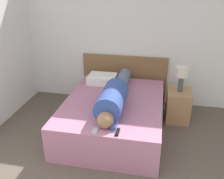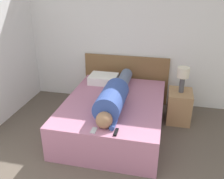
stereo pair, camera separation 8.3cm
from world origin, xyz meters
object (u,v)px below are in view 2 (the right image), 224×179
object	(u,v)px
tv_remote	(116,132)
nightstand	(179,106)
cell_phone	(94,130)
table_lamp	(183,75)
pillow_near_headboard	(103,79)
person_lying	(115,96)
bed	(114,115)

from	to	relation	value
tv_remote	nightstand	bearing A→B (deg)	59.80
nightstand	tv_remote	size ratio (longest dim) A/B	3.55
tv_remote	cell_phone	size ratio (longest dim) A/B	1.15
nightstand	table_lamp	size ratio (longest dim) A/B	1.25
pillow_near_headboard	person_lying	bearing A→B (deg)	-65.01
bed	cell_phone	world-z (taller)	cell_phone
bed	person_lying	distance (m)	0.45
pillow_near_headboard	tv_remote	distance (m)	1.62
table_lamp	pillow_near_headboard	xyz separation A→B (m)	(-1.36, 0.14, -0.24)
bed	tv_remote	xyz separation A→B (m)	(0.21, -0.86, 0.27)
bed	person_lying	world-z (taller)	person_lying
nightstand	tv_remote	bearing A→B (deg)	-120.20
cell_phone	nightstand	bearing A→B (deg)	52.25
table_lamp	bed	bearing A→B (deg)	-152.64
person_lying	tv_remote	size ratio (longest dim) A/B	12.01
tv_remote	table_lamp	bearing A→B (deg)	59.80
bed	tv_remote	bearing A→B (deg)	-76.16
bed	pillow_near_headboard	distance (m)	0.81
pillow_near_headboard	tv_remote	bearing A→B (deg)	-70.03
person_lying	pillow_near_headboard	distance (m)	0.91
bed	table_lamp	xyz separation A→B (m)	(1.02, 0.53, 0.57)
bed	nightstand	distance (m)	1.14
tv_remote	person_lying	bearing A→B (deg)	103.68
nightstand	person_lying	size ratio (longest dim) A/B	0.30
person_lying	pillow_near_headboard	bearing A→B (deg)	114.99
nightstand	pillow_near_headboard	world-z (taller)	pillow_near_headboard
table_lamp	person_lying	size ratio (longest dim) A/B	0.24
bed	person_lying	bearing A→B (deg)	-75.44
person_lying	pillow_near_headboard	size ratio (longest dim) A/B	3.67
table_lamp	pillow_near_headboard	bearing A→B (deg)	174.32
bed	table_lamp	size ratio (longest dim) A/B	4.57
table_lamp	nightstand	bearing A→B (deg)	0.00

